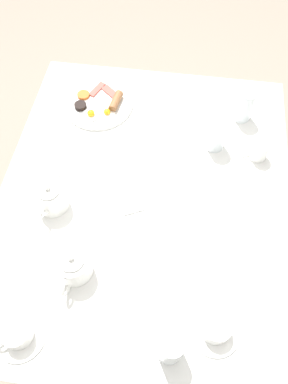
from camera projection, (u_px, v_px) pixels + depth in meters
name	position (u px, v px, depth m)	size (l,w,h in m)	color
ground_plane	(144.00, 272.00, 1.89)	(8.00, 8.00, 0.00)	gray
table	(144.00, 205.00, 1.30)	(0.96, 1.19, 0.76)	white
breakfast_plate	(99.00, 104.00, 1.44)	(0.27, 0.27, 0.04)	white
teapot_near	(51.00, 197.00, 1.18)	(0.10, 0.18, 0.11)	white
teapot_far	(74.00, 266.00, 1.07)	(0.10, 0.18, 0.11)	white
teacup_with_saucer_left	(18.00, 334.00, 0.99)	(0.14, 0.14, 0.06)	white
teacup_with_saucer_right	(216.00, 329.00, 1.00)	(0.14, 0.14, 0.06)	white
water_glass_tall	(170.00, 347.00, 0.94)	(0.07, 0.07, 0.13)	white
water_glass_short	(216.00, 135.00, 1.30)	(0.07, 0.07, 0.11)	white
wine_glass_spare	(244.00, 105.00, 1.37)	(0.07, 0.07, 0.13)	white
creamer_jug	(259.00, 150.00, 1.29)	(0.09, 0.06, 0.07)	white
napkin_folded	(129.00, 197.00, 1.23)	(0.11, 0.14, 0.01)	white
fork_by_plate	(199.00, 223.00, 1.19)	(0.02, 0.19, 0.00)	silver
knife_by_plate	(188.00, 102.00, 1.46)	(0.23, 0.03, 0.00)	silver
spoon_for_tea	(188.00, 168.00, 1.29)	(0.12, 0.12, 0.00)	silver
fork_spare	(253.00, 276.00, 1.10)	(0.17, 0.09, 0.00)	silver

